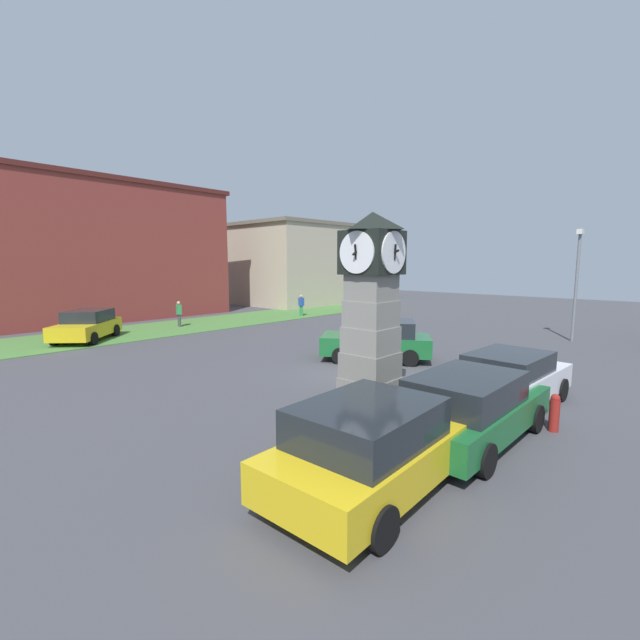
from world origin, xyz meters
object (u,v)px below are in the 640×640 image
Objects in this scene: car_end_of_row at (87,325)px; clock_tower at (371,307)px; car_navy_sedan at (374,445)px; street_lamp_near_road at (319,270)px; street_lamp_far_side at (577,276)px; bollard_near_tower at (554,412)px; car_far_lot at (378,340)px; pedestrian_near_bench at (179,312)px; car_near_tower at (470,407)px; bollard_mid_row at (492,410)px; pedestrian_crossing_lot at (301,304)px; car_by_building at (511,378)px.

clock_tower is at bearing -84.07° from car_end_of_row.
car_navy_sedan is at bearing -143.68° from clock_tower.
street_lamp_near_road is 0.98× the size of street_lamp_far_side.
street_lamp_far_side is (18.08, 0.76, 2.40)m from car_navy_sedan.
bollard_near_tower is 7.93m from car_far_lot.
street_lamp_near_road is (15.62, 17.29, 2.35)m from car_far_lot.
car_far_lot is 13.84m from pedestrian_near_bench.
street_lamp_far_side is at bearing -7.87° from clock_tower.
bollard_near_tower is 2.23m from car_near_tower.
car_end_of_row is at bearing 83.65° from car_navy_sedan.
bollard_mid_row is (0.08, -3.32, -2.11)m from clock_tower.
car_by_building is at bearing -119.26° from pedestrian_crossing_lot.
bollard_mid_row is 20.31m from pedestrian_near_bench.
street_lamp_far_side is at bearing -48.26° from car_end_of_row.
clock_tower reaches higher than car_end_of_row.
pedestrian_crossing_lot is (13.09, 18.00, 0.12)m from car_near_tower.
car_by_building is 6.16m from car_far_lot.
clock_tower is 4.26m from car_by_building.
pedestrian_near_bench is 0.29× the size of street_lamp_near_road.
street_lamp_far_side is (-5.76, -22.10, 0.04)m from street_lamp_near_road.
bollard_mid_row is 7.57m from car_far_lot.
car_far_lot is at bearing 54.32° from bollard_mid_row.
clock_tower is 1.12× the size of car_near_tower.
street_lamp_near_road is (17.71, 23.08, 2.40)m from car_by_building.
car_end_of_row is at bearing 131.74° from street_lamp_far_side.
clock_tower is 0.95× the size of street_lamp_far_side.
bollard_near_tower is at bearing -115.04° from car_far_lot.
street_lamp_near_road is at bearing 47.91° from car_far_lot.
street_lamp_far_side reaches higher than pedestrian_near_bench.
bollard_near_tower is 0.21× the size of car_by_building.
street_lamp_far_side is at bearing -26.01° from car_far_lot.
car_navy_sedan is (-3.73, -2.75, -1.85)m from clock_tower.
pedestrian_near_bench is (7.48, 19.39, 0.09)m from car_navy_sedan.
pedestrian_near_bench reaches higher than car_near_tower.
car_end_of_row is at bearing 95.13° from bollard_mid_row.
street_lamp_near_road reaches higher than car_near_tower.
car_navy_sedan is (-4.87, 1.61, 0.35)m from bollard_near_tower.
car_navy_sedan reaches higher than bollard_near_tower.
car_navy_sedan is at bearing 172.80° from car_near_tower.
street_lamp_near_road is (7.72, 5.24, 2.27)m from pedestrian_crossing_lot.
pedestrian_near_bench is at bearing 7.35° from car_end_of_row.
car_navy_sedan is at bearing -145.89° from car_far_lot.
car_near_tower is 22.26m from pedestrian_crossing_lot.
bollard_near_tower is 0.19× the size of car_near_tower.
clock_tower is 19.44m from pedestrian_crossing_lot.
clock_tower is at bearing -102.69° from pedestrian_near_bench.
bollard_mid_row is 0.69× the size of pedestrian_crossing_lot.
street_lamp_far_side reaches higher than bollard_near_tower.
car_near_tower is 1.10× the size of car_by_building.
street_lamp_far_side is (14.27, 1.34, 2.65)m from bollard_mid_row.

